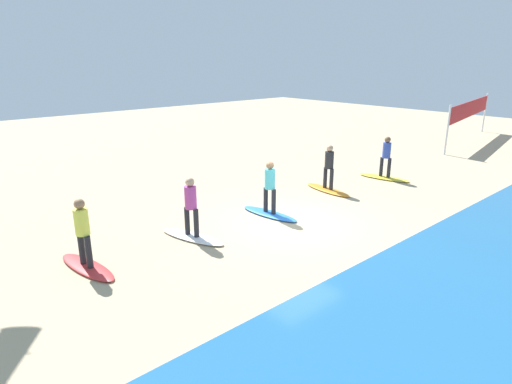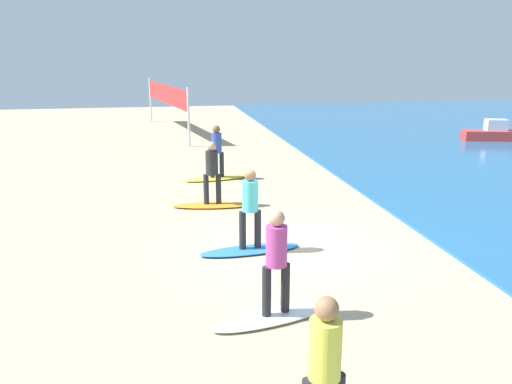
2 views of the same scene
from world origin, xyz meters
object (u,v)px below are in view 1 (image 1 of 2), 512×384
(surfer_blue, at_px, (270,183))
(surfer_white, at_px, (191,203))
(surfer_yellow, at_px, (386,154))
(surfboard_orange, at_px, (328,190))
(surfboard_white, at_px, (192,237))
(surfboard_red, at_px, (87,267))
(surfboard_yellow, at_px, (384,178))
(surfboard_blue, at_px, (270,214))
(surfer_orange, at_px, (329,164))
(volleyball_net, at_px, (470,111))
(surfer_red, at_px, (82,228))

(surfer_blue, relative_size, surfer_white, 1.00)
(surfer_yellow, bearing_deg, surfboard_orange, -8.67)
(surfer_blue, height_order, surfboard_white, surfer_blue)
(surfboard_red, bearing_deg, surfer_blue, 79.74)
(surfboard_white, height_order, surfboard_red, same)
(surfer_yellow, bearing_deg, surfer_blue, -0.47)
(surfboard_yellow, distance_m, surfboard_blue, 6.43)
(surfboard_yellow, xyz_separation_m, surfer_yellow, (0.00, -0.00, 0.99))
(surfboard_yellow, relative_size, surfer_white, 1.28)
(surfer_blue, distance_m, surfboard_red, 5.76)
(surfboard_red, bearing_deg, surfboard_white, 79.17)
(surfboard_white, distance_m, surfboard_red, 2.84)
(surfboard_white, xyz_separation_m, surfer_white, (0.00, 0.00, 0.99))
(surfboard_yellow, relative_size, surfer_blue, 1.28)
(surfer_orange, bearing_deg, surfboard_yellow, 171.33)
(surfer_yellow, distance_m, surfboard_red, 12.14)
(surfer_white, height_order, volleyball_net, volleyball_net)
(surfer_white, distance_m, volleyball_net, 20.02)
(surfboard_orange, bearing_deg, volleyball_net, 99.51)
(surfboard_yellow, xyz_separation_m, volleyball_net, (-10.71, -1.30, 1.74))
(surfer_red, bearing_deg, surfboard_yellow, 178.55)
(surfer_white, xyz_separation_m, surfboard_red, (2.84, -0.16, -0.99))
(surfboard_orange, relative_size, surfer_blue, 1.28)
(surfboard_orange, distance_m, surfer_blue, 3.55)
(surfboard_blue, xyz_separation_m, surfer_white, (2.83, -0.10, 0.99))
(surfboard_red, bearing_deg, surfer_orange, 83.30)
(surfboard_blue, relative_size, surfer_white, 1.28)
(surfboard_blue, distance_m, volleyball_net, 17.27)
(surfboard_white, bearing_deg, surfboard_yellow, 73.54)
(surfboard_red, bearing_deg, surfboard_blue, 79.74)
(surfboard_white, bearing_deg, surfer_yellow, 73.54)
(surfboard_orange, distance_m, surfboard_blue, 3.40)
(surfer_yellow, xyz_separation_m, surfer_orange, (3.05, -0.46, 0.00))
(surfer_blue, bearing_deg, surfboard_blue, 90.00)
(surfer_white, bearing_deg, surfboard_white, 0.00)
(surfboard_red, bearing_deg, volleyball_net, 84.80)
(surfboard_white, xyz_separation_m, surfboard_red, (2.84, -0.16, 0.00))
(surfer_blue, xyz_separation_m, surfboard_red, (5.67, -0.25, -0.99))
(surfer_blue, height_order, surfboard_red, surfer_blue)
(surfer_yellow, height_order, surfer_white, same)
(surfer_yellow, relative_size, surfboard_red, 0.78)
(surfboard_blue, distance_m, surfer_blue, 0.99)
(surfboard_orange, relative_size, surfboard_white, 1.00)
(surfboard_red, relative_size, volleyball_net, 0.23)
(volleyball_net, bearing_deg, surfer_white, 3.30)
(surfboard_yellow, xyz_separation_m, surfer_blue, (6.43, -0.05, 0.99))
(surfer_orange, relative_size, surfer_white, 1.00)
(surfer_white, xyz_separation_m, surfer_red, (2.84, -0.16, 0.00))
(surfboard_white, height_order, volleyball_net, volleyball_net)
(surfer_orange, xyz_separation_m, surfboard_blue, (3.38, 0.41, -0.99))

